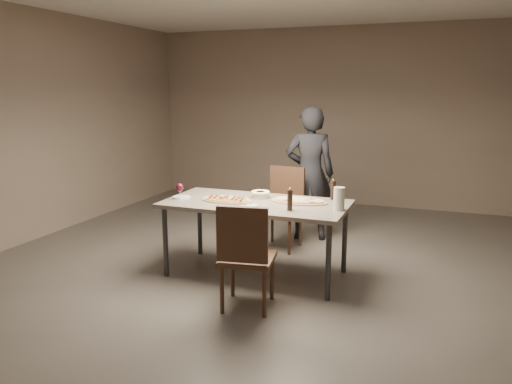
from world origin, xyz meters
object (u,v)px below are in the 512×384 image
(chair_far, at_px, (284,203))
(diner, at_px, (310,174))
(dining_table, at_px, (256,208))
(ham_pizza, at_px, (299,201))
(bread_basket, at_px, (260,194))
(carafe, at_px, (339,199))
(chair_near, at_px, (245,252))
(pepper_mill_left, at_px, (290,200))
(zucchini_pizza, at_px, (227,199))

(chair_far, bearing_deg, diner, -111.89)
(dining_table, xyz_separation_m, chair_far, (-0.02, 0.98, -0.16))
(ham_pizza, distance_m, diner, 1.28)
(bread_basket, height_order, diner, diner)
(bread_basket, distance_m, carafe, 0.89)
(dining_table, xyz_separation_m, chair_near, (0.22, -0.83, -0.17))
(dining_table, distance_m, ham_pizza, 0.43)
(pepper_mill_left, xyz_separation_m, carafe, (0.42, 0.18, 0.01))
(diner, bearing_deg, dining_table, 67.97)
(pepper_mill_left, relative_size, chair_far, 0.23)
(pepper_mill_left, distance_m, chair_far, 1.31)
(dining_table, relative_size, diner, 1.09)
(dining_table, relative_size, carafe, 8.45)
(ham_pizza, bearing_deg, diner, 123.08)
(bread_basket, distance_m, chair_near, 1.09)
(pepper_mill_left, height_order, carafe, same)
(carafe, relative_size, chair_near, 0.23)
(zucchini_pizza, distance_m, chair_near, 0.94)
(bread_basket, relative_size, chair_far, 0.21)
(zucchini_pizza, relative_size, diner, 0.32)
(pepper_mill_left, xyz_separation_m, diner, (-0.24, 1.61, -0.03))
(dining_table, xyz_separation_m, carafe, (0.83, -0.04, 0.16))
(zucchini_pizza, distance_m, ham_pizza, 0.72)
(chair_far, bearing_deg, ham_pizza, 120.87)
(dining_table, relative_size, chair_near, 1.94)
(chair_near, bearing_deg, chair_far, 88.46)
(bread_basket, height_order, chair_far, chair_far)
(carafe, bearing_deg, dining_table, 177.26)
(ham_pizza, bearing_deg, chair_far, 139.77)
(dining_table, distance_m, chair_near, 0.87)
(chair_far, bearing_deg, zucchini_pizza, 79.91)
(dining_table, relative_size, ham_pizza, 3.23)
(pepper_mill_left, bearing_deg, chair_far, 110.16)
(zucchini_pizza, distance_m, diner, 1.53)
(pepper_mill_left, bearing_deg, diner, 98.39)
(pepper_mill_left, height_order, diner, diner)
(pepper_mill_left, height_order, chair_near, pepper_mill_left)
(chair_near, height_order, chair_far, chair_far)
(dining_table, distance_m, diner, 1.41)
(zucchini_pizza, bearing_deg, chair_far, 69.21)
(bread_basket, xyz_separation_m, chair_near, (0.25, -1.02, -0.27))
(zucchini_pizza, relative_size, pepper_mill_left, 2.44)
(pepper_mill_left, xyz_separation_m, chair_far, (-0.44, 1.19, -0.32))
(carafe, bearing_deg, chair_far, 130.09)
(zucchini_pizza, bearing_deg, diner, 65.67)
(chair_near, bearing_deg, diner, 81.85)
(carafe, relative_size, chair_far, 0.23)
(ham_pizza, bearing_deg, bread_basket, -165.78)
(zucchini_pizza, height_order, chair_far, chair_far)
(chair_near, relative_size, diner, 0.56)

